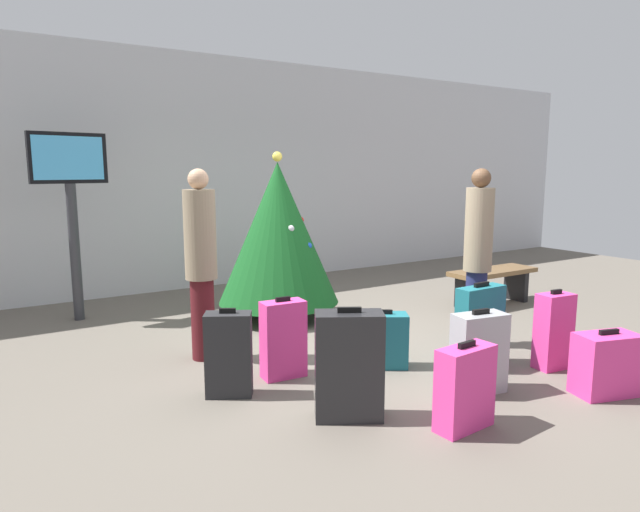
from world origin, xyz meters
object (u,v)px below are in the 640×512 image
Objects in this scene: suitcase_0 at (479,353)px; suitcase_7 at (606,364)px; suitcase_2 at (349,366)px; flight_info_kiosk at (71,191)px; traveller_1 at (478,252)px; suitcase_6 at (480,327)px; suitcase_1 at (384,340)px; holiday_tree at (278,233)px; waiting_bench at (493,279)px; suitcase_4 at (465,388)px; suitcase_8 at (229,354)px; suitcase_5 at (283,339)px; suitcase_3 at (554,331)px; traveller_0 at (201,259)px.

suitcase_0 is 1.02m from suitcase_7.
suitcase_2 is 2.15m from suitcase_7.
flight_info_kiosk is at bearing 125.00° from suitcase_7.
traveller_1 is at bearing 43.78° from suitcase_0.
suitcase_6 reaches higher than suitcase_7.
suitcase_1 is 0.65× the size of suitcase_2.
suitcase_0 is at bearing -84.08° from holiday_tree.
waiting_bench is 2.93m from suitcase_1.
suitcase_4 is at bearing -67.52° from flight_info_kiosk.
suitcase_6 reaches higher than suitcase_8.
suitcase_5 is (-2.10, 0.27, -0.64)m from traveller_1.
suitcase_3 is at bearing -35.91° from suitcase_6.
suitcase_7 is (-0.06, -1.44, -0.73)m from traveller_1.
traveller_0 is at bearing 179.74° from waiting_bench.
suitcase_1 is (-1.20, 0.00, -0.73)m from traveller_1.
traveller_1 is (-1.52, -1.08, 0.63)m from waiting_bench.
traveller_1 is 2.47× the size of suitcase_3.
flight_info_kiosk is 4.91m from suitcase_0.
suitcase_3 is 2.93m from suitcase_8.
suitcase_3 reaches higher than suitcase_1.
suitcase_6 is (-0.44, -0.45, -0.60)m from traveller_1.
traveller_1 is 2.52× the size of suitcase_5.
traveller_1 is 2.26m from suitcase_2.
suitcase_0 is 0.97× the size of suitcase_5.
suitcase_7 is (-1.59, -2.52, -0.10)m from waiting_bench.
suitcase_2 is at bearing -75.72° from traveller_0.
suitcase_7 is at bearing -45.90° from traveller_0.
suitcase_1 is 0.89m from suitcase_6.
traveller_1 is at bearing 45.83° from suitcase_6.
waiting_bench is 4.10m from traveller_0.
waiting_bench is 2.39m from suitcase_3.
traveller_0 is at bearing -69.25° from flight_info_kiosk.
suitcase_6 is (0.46, 0.41, 0.05)m from suitcase_0.
suitcase_3 is (3.43, -4.07, -1.21)m from flight_info_kiosk.
suitcase_5 is at bearing 163.24° from suitcase_1.
traveller_0 is 1.12m from suitcase_5.
traveller_0 is 1.87m from suitcase_1.
holiday_tree is 0.90× the size of flight_info_kiosk.
suitcase_6 is at bearing 8.29° from suitcase_2.
suitcase_2 reaches higher than suitcase_8.
traveller_0 is 2.60× the size of suitcase_0.
holiday_tree is at bearing 114.15° from suitcase_3.
waiting_bench is 1.80× the size of suitcase_5.
traveller_0 is 2.17× the size of suitcase_2.
suitcase_5 is at bearing -167.43° from waiting_bench.
waiting_bench is 0.71× the size of traveller_1.
suitcase_3 is (-1.42, -1.92, -0.00)m from waiting_bench.
suitcase_1 is at bearing -89.87° from holiday_tree.
waiting_bench is at bearing -19.85° from holiday_tree.
traveller_1 reaches higher than traveller_0.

